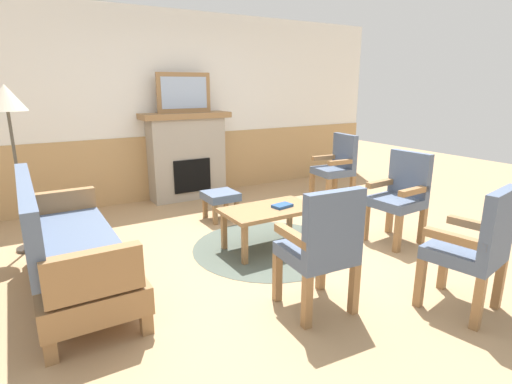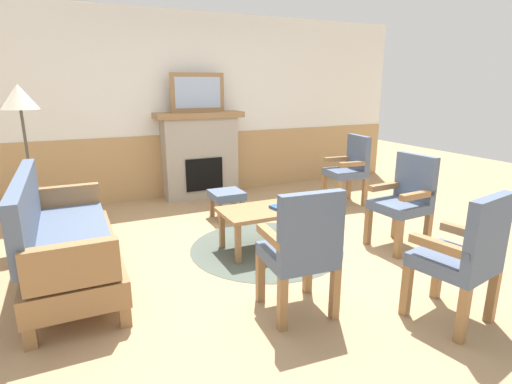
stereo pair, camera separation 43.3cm
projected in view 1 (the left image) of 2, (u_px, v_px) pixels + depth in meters
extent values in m
plane|color=tan|center=(273.00, 250.00, 4.19)|extent=(14.00, 14.00, 0.00)
cube|color=white|center=(179.00, 107.00, 5.99)|extent=(7.20, 0.12, 2.70)
cube|color=tan|center=(183.00, 165.00, 6.16)|extent=(7.20, 0.02, 0.95)
cube|color=#A39989|center=(187.00, 159.00, 5.98)|extent=(1.10, 0.36, 1.20)
cube|color=black|center=(193.00, 176.00, 5.87)|extent=(0.56, 0.02, 0.48)
cube|color=olive|center=(185.00, 115.00, 5.81)|extent=(1.30, 0.44, 0.08)
cube|color=olive|center=(184.00, 93.00, 5.73)|extent=(0.80, 0.03, 0.56)
cube|color=#9EB2D1|center=(184.00, 93.00, 5.71)|extent=(0.68, 0.01, 0.44)
cube|color=olive|center=(146.00, 322.00, 2.78)|extent=(0.08, 0.08, 0.16)
cube|color=olive|center=(100.00, 243.00, 4.17)|extent=(0.08, 0.08, 0.16)
cube|color=olive|center=(50.00, 351.00, 2.48)|extent=(0.08, 0.08, 0.16)
cube|color=olive|center=(35.00, 255.00, 3.87)|extent=(0.08, 0.08, 0.16)
cube|color=olive|center=(79.00, 263.00, 3.28)|extent=(0.70, 1.80, 0.20)
cube|color=slate|center=(77.00, 245.00, 3.24)|extent=(0.60, 1.70, 0.12)
cube|color=slate|center=(29.00, 215.00, 3.01)|extent=(0.10, 1.70, 0.50)
cube|color=olive|center=(94.00, 274.00, 2.51)|extent=(0.60, 0.10, 0.30)
cube|color=olive|center=(63.00, 206.00, 3.91)|extent=(0.60, 0.10, 0.30)
cube|color=olive|center=(245.00, 245.00, 3.82)|extent=(0.05, 0.05, 0.40)
cube|color=olive|center=(314.00, 229.00, 4.23)|extent=(0.05, 0.05, 0.40)
cube|color=olive|center=(224.00, 231.00, 4.18)|extent=(0.05, 0.05, 0.40)
cube|color=olive|center=(290.00, 217.00, 4.60)|extent=(0.05, 0.05, 0.40)
cube|color=olive|center=(269.00, 210.00, 4.15)|extent=(0.96, 0.56, 0.04)
cylinder|color=#4C564C|center=(269.00, 247.00, 4.26)|extent=(1.61, 1.61, 0.01)
cube|color=navy|center=(282.00, 206.00, 4.17)|extent=(0.22, 0.16, 0.03)
cube|color=olive|center=(215.00, 214.00, 4.92)|extent=(0.05, 0.05, 0.26)
cube|color=olive|center=(237.00, 211.00, 5.07)|extent=(0.05, 0.05, 0.26)
cube|color=olive|center=(205.00, 208.00, 5.17)|extent=(0.05, 0.05, 0.26)
cube|color=olive|center=(226.00, 205.00, 5.32)|extent=(0.05, 0.05, 0.26)
cube|color=slate|center=(220.00, 196.00, 5.08)|extent=(0.40, 0.40, 0.10)
cube|color=olive|center=(328.00, 193.00, 5.64)|extent=(0.07, 0.07, 0.40)
cube|color=olive|center=(312.00, 186.00, 6.01)|extent=(0.07, 0.07, 0.40)
cube|color=olive|center=(352.00, 189.00, 5.82)|extent=(0.07, 0.07, 0.40)
cube|color=olive|center=(335.00, 183.00, 6.18)|extent=(0.07, 0.07, 0.40)
cube|color=slate|center=(333.00, 171.00, 5.85)|extent=(0.52, 0.52, 0.10)
cube|color=slate|center=(345.00, 151.00, 5.85)|extent=(0.13, 0.49, 0.48)
cube|color=olive|center=(342.00, 162.00, 5.62)|extent=(0.44, 0.11, 0.06)
cube|color=olive|center=(325.00, 157.00, 5.98)|extent=(0.44, 0.11, 0.06)
cube|color=olive|center=(398.00, 234.00, 4.09)|extent=(0.06, 0.06, 0.40)
cube|color=olive|center=(366.00, 223.00, 4.43)|extent=(0.06, 0.06, 0.40)
cube|color=olive|center=(422.00, 226.00, 4.32)|extent=(0.06, 0.06, 0.40)
cube|color=olive|center=(390.00, 216.00, 4.66)|extent=(0.06, 0.06, 0.40)
cube|color=slate|center=(396.00, 202.00, 4.31)|extent=(0.51, 0.51, 0.10)
cube|color=slate|center=(410.00, 174.00, 4.34)|extent=(0.11, 0.48, 0.48)
cube|color=olive|center=(414.00, 191.00, 4.10)|extent=(0.44, 0.10, 0.06)
cube|color=olive|center=(381.00, 183.00, 4.43)|extent=(0.44, 0.10, 0.06)
cube|color=olive|center=(277.00, 277.00, 3.17)|extent=(0.06, 0.06, 0.40)
cube|color=olive|center=(321.00, 267.00, 3.36)|extent=(0.06, 0.06, 0.40)
cube|color=olive|center=(307.00, 302.00, 2.81)|extent=(0.06, 0.06, 0.40)
cube|color=olive|center=(354.00, 289.00, 2.99)|extent=(0.06, 0.06, 0.40)
cube|color=slate|center=(316.00, 253.00, 3.02)|extent=(0.51, 0.51, 0.10)
cube|color=slate|center=(334.00, 224.00, 2.77)|extent=(0.48, 0.12, 0.48)
cube|color=olive|center=(293.00, 236.00, 2.89)|extent=(0.10, 0.44, 0.06)
cube|color=olive|center=(339.00, 227.00, 3.06)|extent=(0.10, 0.44, 0.06)
cube|color=olive|center=(420.00, 282.00, 3.09)|extent=(0.07, 0.07, 0.40)
cube|color=olive|center=(444.00, 266.00, 3.36)|extent=(0.07, 0.07, 0.40)
cube|color=olive|center=(478.00, 304.00, 2.79)|extent=(0.07, 0.07, 0.40)
cube|color=olive|center=(499.00, 284.00, 3.06)|extent=(0.07, 0.07, 0.40)
cube|color=slate|center=(464.00, 253.00, 3.01)|extent=(0.56, 0.56, 0.10)
cube|color=slate|center=(499.00, 223.00, 2.79)|extent=(0.49, 0.17, 0.48)
cube|color=olive|center=(455.00, 239.00, 2.83)|extent=(0.15, 0.45, 0.06)
cube|color=olive|center=(477.00, 225.00, 3.10)|extent=(0.15, 0.45, 0.06)
cylinder|color=#332D28|center=(29.00, 248.00, 4.20)|extent=(0.24, 0.24, 0.03)
cylinder|color=#4C473D|center=(19.00, 182.00, 4.01)|extent=(0.03, 0.03, 1.40)
cone|color=silver|center=(6.00, 97.00, 3.80)|extent=(0.36, 0.36, 0.25)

